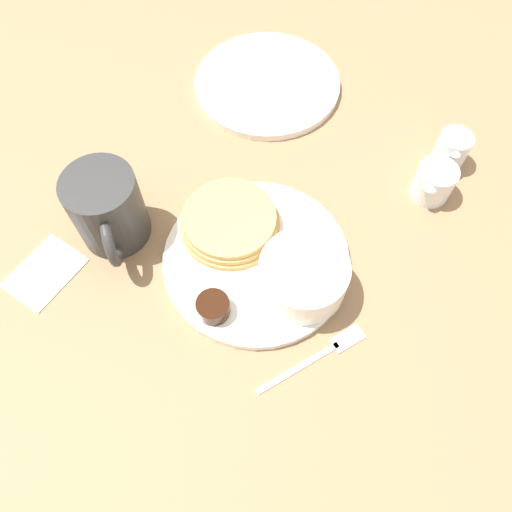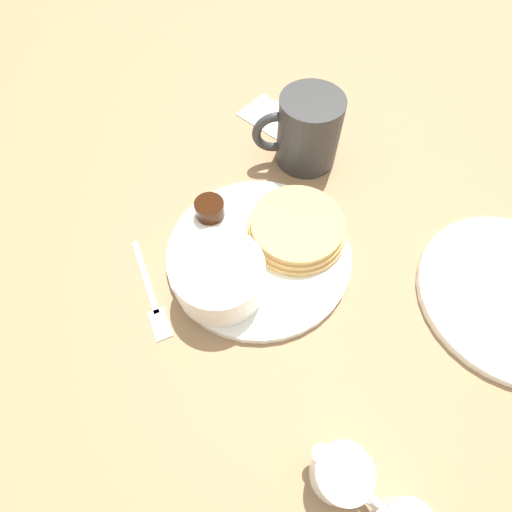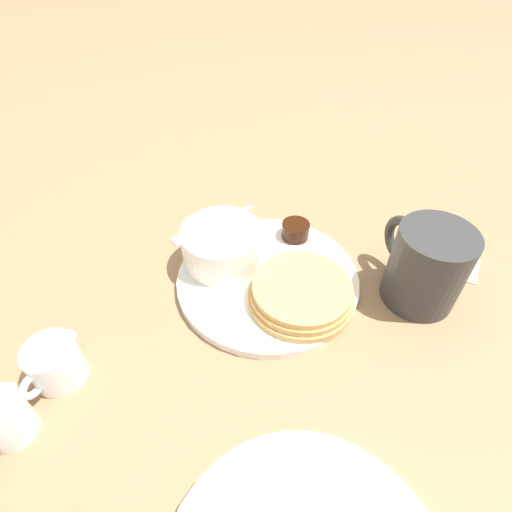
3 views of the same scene
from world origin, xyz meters
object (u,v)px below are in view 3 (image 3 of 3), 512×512
Objects in this scene: fork at (205,228)px; creamer_pitcher_far at (3,419)px; plate at (268,279)px; coffee_mug at (425,265)px; bowl at (222,244)px; creamer_pitcher_near at (55,364)px.

creamer_pitcher_far is at bearing -167.99° from fork.
coffee_mug is at bearing -57.41° from plate.
plate is at bearing -78.64° from bowl.
creamer_pitcher_near reaches higher than fork.
fork is (-0.08, 0.30, -0.05)m from coffee_mug.
coffee_mug reaches higher than creamer_pitcher_far.
coffee_mug reaches higher than fork.
coffee_mug is at bearing -29.16° from creamer_pitcher_far.
fork is at bearing 79.43° from plate.
creamer_pitcher_near is at bearing 160.60° from plate.
coffee_mug is (0.10, -0.16, 0.05)m from plate.
creamer_pitcher_near is 0.06m from creamer_pitcher_far.
bowl is at bearing -117.82° from fork.
coffee_mug is 0.47m from creamer_pitcher_far.
creamer_pitcher_far is (-0.06, -0.02, 0.00)m from creamer_pitcher_near.
bowl is 0.90× the size of coffee_mug.
creamer_pitcher_near reaches higher than plate.
coffee_mug is at bearing -75.96° from fork.
creamer_pitcher_near is at bearing 144.81° from coffee_mug.
plate is 4.08× the size of creamer_pitcher_far.
creamer_pitcher_far is (-0.30, 0.00, -0.01)m from bowl.
bowl is at bearing 101.36° from plate.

